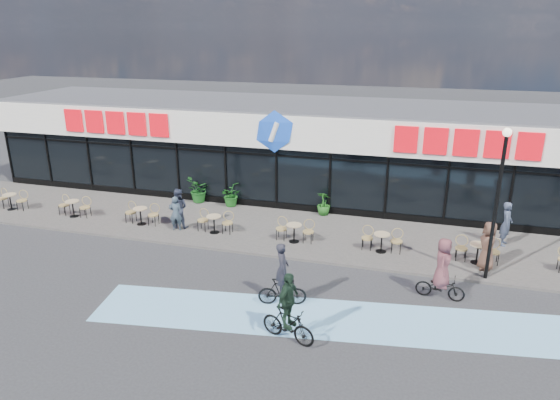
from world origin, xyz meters
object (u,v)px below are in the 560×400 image
at_px(potted_plant_left, 198,190).
at_px(pedestrian_a, 488,246).
at_px(pedestrian_b, 506,224).
at_px(patron_left, 176,213).
at_px(potted_plant_mid, 230,195).
at_px(patron_right, 178,208).
at_px(cyclist_b, 442,275).
at_px(potted_plant_right, 324,203).
at_px(cyclist_a, 282,282).
at_px(bistro_set_0, 12,199).
at_px(lamp_post, 498,193).

relative_size(potted_plant_left, pedestrian_a, 0.72).
bearing_deg(pedestrian_b, patron_left, 110.88).
height_order(potted_plant_mid, pedestrian_a, pedestrian_a).
height_order(potted_plant_mid, patron_left, patron_left).
relative_size(potted_plant_left, patron_right, 0.73).
relative_size(potted_plant_mid, patron_right, 0.65).
height_order(potted_plant_mid, pedestrian_b, pedestrian_b).
xyz_separation_m(pedestrian_a, cyclist_b, (-1.58, -2.40, -0.15)).
xyz_separation_m(potted_plant_right, pedestrian_b, (7.43, -1.32, 0.34)).
height_order(pedestrian_a, cyclist_a, cyclist_a).
bearing_deg(pedestrian_b, cyclist_a, 143.69).
relative_size(patron_left, pedestrian_a, 0.84).
xyz_separation_m(patron_right, pedestrian_a, (12.14, -0.53, 0.02)).
xyz_separation_m(patron_right, pedestrian_b, (13.05, 1.84, 0.02)).
xyz_separation_m(potted_plant_right, patron_left, (-5.60, -3.45, 0.21)).
xyz_separation_m(potted_plant_mid, patron_left, (-1.08, -3.42, 0.19)).
xyz_separation_m(potted_plant_mid, potted_plant_right, (4.52, 0.04, -0.02)).
height_order(patron_right, pedestrian_a, pedestrian_a).
height_order(potted_plant_left, potted_plant_mid, potted_plant_left).
xyz_separation_m(bistro_set_0, patron_right, (8.56, 0.04, 0.41)).
bearing_deg(patron_right, potted_plant_left, -86.47).
bearing_deg(pedestrian_a, cyclist_b, -42.15).
bearing_deg(lamp_post, potted_plant_left, 160.63).
height_order(potted_plant_right, patron_right, patron_right).
bearing_deg(potted_plant_left, potted_plant_right, 0.03).
bearing_deg(cyclist_a, patron_left, 143.12).
height_order(cyclist_a, cyclist_b, cyclist_a).
distance_m(bistro_set_0, cyclist_a, 15.14).
bearing_deg(cyclist_a, bistro_set_0, 162.22).
height_order(potted_plant_left, cyclist_a, cyclist_a).
bearing_deg(patron_right, bistro_set_0, -5.76).
bearing_deg(bistro_set_0, potted_plant_right, 12.74).
xyz_separation_m(patron_left, cyclist_a, (5.83, -4.37, -0.07)).
bearing_deg(bistro_set_0, lamp_post, -3.42).
xyz_separation_m(pedestrian_b, cyclist_a, (-7.20, -6.51, -0.21)).
relative_size(bistro_set_0, potted_plant_left, 1.22).
bearing_deg(lamp_post, patron_left, 175.32).
relative_size(potted_plant_right, pedestrian_a, 0.61).
relative_size(potted_plant_left, potted_plant_mid, 1.13).
distance_m(potted_plant_left, pedestrian_b, 13.65).
relative_size(cyclist_a, cyclist_b, 1.01).
bearing_deg(potted_plant_mid, cyclist_a, -58.64).
xyz_separation_m(potted_plant_left, pedestrian_a, (12.67, -3.69, 0.25)).
bearing_deg(lamp_post, potted_plant_right, 145.55).
bearing_deg(patron_right, pedestrian_a, 171.43).
bearing_deg(cyclist_b, pedestrian_a, 56.70).
height_order(bistro_set_0, pedestrian_a, pedestrian_a).
bearing_deg(patron_left, patron_right, -102.03).
distance_m(potted_plant_mid, pedestrian_b, 12.02).
bearing_deg(patron_right, cyclist_a, 135.37).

